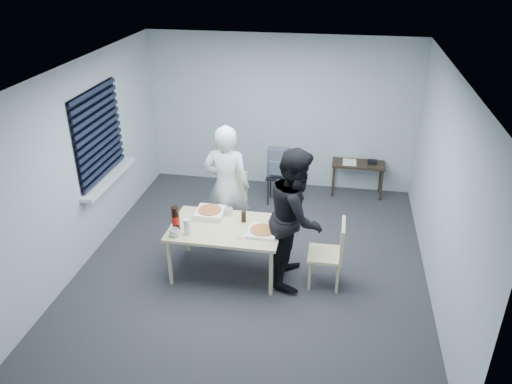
% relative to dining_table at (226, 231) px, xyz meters
% --- Properties ---
extents(room, '(5.00, 5.00, 5.00)m').
position_rel_dining_table_xyz_m(room, '(-1.88, 0.68, 0.82)').
color(room, '#28282D').
rests_on(room, ground).
extents(dining_table, '(1.39, 0.88, 0.68)m').
position_rel_dining_table_xyz_m(dining_table, '(0.00, 0.00, 0.00)').
color(dining_table, beige).
rests_on(dining_table, ground).
extents(chair_far, '(0.42, 0.42, 0.89)m').
position_rel_dining_table_xyz_m(chair_far, '(-0.17, 1.11, -0.10)').
color(chair_far, beige).
rests_on(chair_far, ground).
extents(chair_right, '(0.42, 0.42, 0.89)m').
position_rel_dining_table_xyz_m(chair_right, '(1.35, -0.04, -0.10)').
color(chair_right, beige).
rests_on(chair_right, ground).
extents(person_white, '(0.65, 0.42, 1.77)m').
position_rel_dining_table_xyz_m(person_white, '(-0.15, 0.70, 0.27)').
color(person_white, silver).
rests_on(person_white, ground).
extents(person_black, '(0.47, 0.86, 1.77)m').
position_rel_dining_table_xyz_m(person_black, '(0.87, 0.05, 0.27)').
color(person_black, black).
rests_on(person_black, ground).
extents(side_table, '(0.87, 0.39, 0.58)m').
position_rel_dining_table_xyz_m(side_table, '(1.67, 2.56, -0.12)').
color(side_table, '#33241A').
rests_on(side_table, ground).
extents(stool, '(0.35, 0.35, 0.49)m').
position_rel_dining_table_xyz_m(stool, '(0.38, 2.04, -0.24)').
color(stool, black).
rests_on(stool, ground).
extents(backpack, '(0.33, 0.24, 0.46)m').
position_rel_dining_table_xyz_m(backpack, '(0.38, 2.03, 0.10)').
color(backpack, '#555863').
rests_on(backpack, stool).
extents(pizza_box_a, '(0.36, 0.36, 0.09)m').
position_rel_dining_table_xyz_m(pizza_box_a, '(-0.27, 0.25, 0.10)').
color(pizza_box_a, white).
rests_on(pizza_box_a, dining_table).
extents(pizza_box_b, '(0.35, 0.35, 0.05)m').
position_rel_dining_table_xyz_m(pizza_box_b, '(0.48, -0.07, 0.08)').
color(pizza_box_b, white).
rests_on(pizza_box_b, dining_table).
extents(mug_a, '(0.17, 0.17, 0.10)m').
position_rel_dining_table_xyz_m(mug_a, '(-0.57, -0.32, 0.11)').
color(mug_a, silver).
rests_on(mug_a, dining_table).
extents(mug_b, '(0.10, 0.10, 0.09)m').
position_rel_dining_table_xyz_m(mug_b, '(-0.03, 0.31, 0.11)').
color(mug_b, silver).
rests_on(mug_b, dining_table).
extents(cola_glass, '(0.08, 0.08, 0.14)m').
position_rel_dining_table_xyz_m(cola_glass, '(0.20, 0.17, 0.13)').
color(cola_glass, black).
rests_on(cola_glass, dining_table).
extents(soda_bottle, '(0.10, 0.10, 0.31)m').
position_rel_dining_table_xyz_m(soda_bottle, '(-0.59, -0.17, 0.21)').
color(soda_bottle, black).
rests_on(soda_bottle, dining_table).
extents(plastic_cups, '(0.10, 0.10, 0.20)m').
position_rel_dining_table_xyz_m(plastic_cups, '(-0.42, -0.25, 0.16)').
color(plastic_cups, silver).
rests_on(plastic_cups, dining_table).
extents(rubber_band, '(0.06, 0.06, 0.00)m').
position_rel_dining_table_xyz_m(rubber_band, '(0.24, -0.24, 0.06)').
color(rubber_band, red).
rests_on(rubber_band, dining_table).
extents(papers, '(0.29, 0.34, 0.00)m').
position_rel_dining_table_xyz_m(papers, '(1.52, 2.56, -0.04)').
color(papers, white).
rests_on(papers, side_table).
extents(black_box, '(0.17, 0.14, 0.06)m').
position_rel_dining_table_xyz_m(black_box, '(1.89, 2.57, -0.01)').
color(black_box, black).
rests_on(black_box, side_table).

